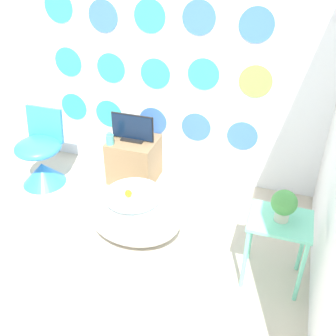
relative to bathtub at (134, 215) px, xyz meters
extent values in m
plane|color=#BCB29E|center=(-0.22, -0.85, -0.24)|extent=(12.00, 12.00, 0.00)
cube|color=white|center=(-0.22, 1.12, 1.06)|extent=(4.43, 0.04, 2.60)
cylinder|color=#33B2BF|center=(-1.16, 1.10, 0.39)|extent=(0.31, 0.01, 0.31)
cylinder|color=#33B2BF|center=(-0.74, 1.10, 0.37)|extent=(0.31, 0.01, 0.31)
cylinder|color=#3F72CC|center=(-0.23, 1.10, 0.35)|extent=(0.31, 0.01, 0.31)
cylinder|color=#3F72CC|center=(0.24, 1.10, 0.36)|extent=(0.31, 0.01, 0.31)
cylinder|color=#3F72CC|center=(0.72, 1.10, 0.34)|extent=(0.31, 0.01, 0.31)
cylinder|color=#33B2BF|center=(-1.16, 1.10, 0.89)|extent=(0.31, 0.01, 0.31)
cylinder|color=#33B2BF|center=(-0.67, 1.10, 0.88)|extent=(0.31, 0.01, 0.31)
cylinder|color=#33B2BF|center=(-0.19, 1.10, 0.87)|extent=(0.31, 0.01, 0.31)
cylinder|color=#33B2BF|center=(0.29, 1.10, 0.92)|extent=(0.31, 0.01, 0.31)
cylinder|color=#8CCC4C|center=(0.78, 1.10, 0.91)|extent=(0.31, 0.01, 0.31)
cylinder|color=#33B2BF|center=(-1.18, 1.10, 1.44)|extent=(0.31, 0.01, 0.31)
cylinder|color=#3F72CC|center=(-0.71, 1.10, 1.38)|extent=(0.31, 0.01, 0.31)
cylinder|color=#33B2BF|center=(-0.24, 1.10, 1.41)|extent=(0.31, 0.01, 0.31)
cylinder|color=#3F72CC|center=(0.23, 1.10, 1.43)|extent=(0.31, 0.01, 0.31)
cylinder|color=#3F72CC|center=(0.73, 1.10, 1.40)|extent=(0.31, 0.01, 0.31)
ellipsoid|color=white|center=(0.00, 0.00, 0.00)|extent=(0.83, 0.61, 0.48)
cylinder|color=#B2DBEA|center=(0.00, 0.00, 0.22)|extent=(0.50, 0.50, 0.01)
sphere|color=yellow|center=(-0.02, -0.06, 0.27)|extent=(0.06, 0.06, 0.06)
sphere|color=yellow|center=(-0.02, -0.07, 0.29)|extent=(0.04, 0.04, 0.04)
cone|color=orange|center=(-0.02, -0.08, 0.29)|extent=(0.02, 0.02, 0.02)
cone|color=#338CE0|center=(-1.25, 0.47, -0.12)|extent=(0.45, 0.45, 0.24)
ellipsoid|color=#338CE0|center=(-1.25, 0.47, 0.19)|extent=(0.48, 0.48, 0.17)
cube|color=#338CE0|center=(-1.25, 0.65, 0.37)|extent=(0.40, 0.09, 0.36)
cube|color=#8E704C|center=(-0.36, 0.86, 0.00)|extent=(0.49, 0.44, 0.47)
cube|color=white|center=(-0.36, 0.64, 0.08)|extent=(0.41, 0.01, 0.13)
cube|color=black|center=(-0.36, 0.86, 0.24)|extent=(0.24, 0.12, 0.02)
cube|color=black|center=(-0.36, 0.86, 0.38)|extent=(0.45, 0.01, 0.27)
cube|color=#0F1E38|center=(-0.36, 0.85, 0.38)|extent=(0.43, 0.01, 0.25)
cylinder|color=#51B2AD|center=(-0.55, 0.71, 0.28)|extent=(0.08, 0.08, 0.10)
cylinder|color=#51B2AD|center=(-0.55, 0.71, 0.35)|extent=(0.04, 0.04, 0.03)
cube|color=#72D8B7|center=(1.19, -0.11, 0.34)|extent=(0.45, 0.37, 0.02)
cylinder|color=#72D8B7|center=(0.99, -0.27, 0.05)|extent=(0.03, 0.03, 0.57)
cylinder|color=#72D8B7|center=(1.39, -0.27, 0.05)|extent=(0.03, 0.03, 0.57)
cylinder|color=#72D8B7|center=(0.99, 0.05, 0.05)|extent=(0.03, 0.03, 0.57)
cylinder|color=#72D8B7|center=(1.39, 0.05, 0.05)|extent=(0.03, 0.03, 0.57)
cylinder|color=beige|center=(1.19, -0.11, 0.39)|extent=(0.10, 0.10, 0.07)
sphere|color=#4C9E4C|center=(1.19, -0.11, 0.51)|extent=(0.18, 0.18, 0.18)
camera|label=1|loc=(1.11, -2.41, 2.17)|focal=42.00mm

